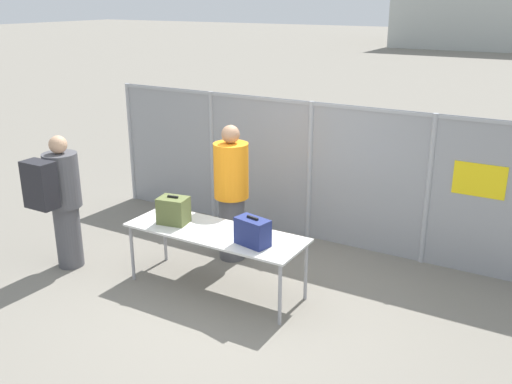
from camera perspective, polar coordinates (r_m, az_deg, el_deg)
ground_plane at (r=6.57m, az=-2.59°, el=-10.58°), size 120.00×120.00×0.00m
fence_section at (r=7.82m, az=5.53°, el=2.36°), size 6.51×0.07×1.93m
inspection_table at (r=6.48m, az=-4.09°, el=-4.34°), size 2.11×0.73×0.73m
suitcase_olive at (r=6.69m, az=-8.25°, el=-1.82°), size 0.37×0.31×0.34m
suitcase_navy at (r=6.05m, az=-0.34°, el=-4.00°), size 0.40×0.27×0.32m
traveler_hooded at (r=7.31m, az=-19.01°, el=-0.54°), size 0.42×0.65×1.68m
security_worker_near at (r=7.18m, az=-2.48°, el=0.04°), size 0.44×0.44×1.76m
utility_trailer at (r=8.88m, az=14.96°, el=-0.38°), size 3.32×2.22×0.68m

